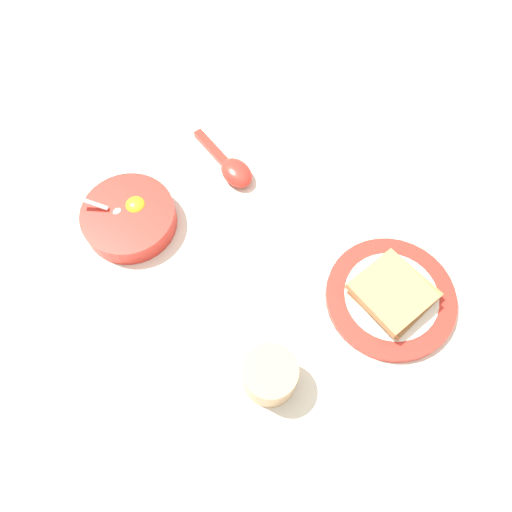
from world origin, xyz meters
name	(u,v)px	position (x,y,z in m)	size (l,w,h in m)	color
ground_plane	(258,255)	(0.00, 0.00, 0.00)	(3.00, 3.00, 0.00)	silver
egg_bowl	(129,218)	(0.13, -0.19, 0.02)	(0.16, 0.16, 0.07)	red
toast_plate	(391,297)	(-0.11, 0.20, 0.01)	(0.21, 0.21, 0.02)	red
toast_sandwich	(393,293)	(-0.11, 0.20, 0.03)	(0.12, 0.12, 0.03)	#9E7042
soup_spoon	(232,168)	(-0.07, -0.16, 0.01)	(0.05, 0.16, 0.03)	red
drinking_cup	(270,375)	(0.13, 0.18, 0.04)	(0.08, 0.08, 0.07)	tan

